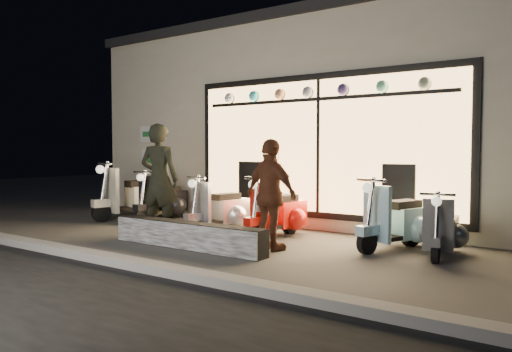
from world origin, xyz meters
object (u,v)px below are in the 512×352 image
Objects in this scene: man at (159,179)px; scooter_red at (281,213)px; woman at (271,195)px; scooter_silver at (224,210)px; graffiti_barrier at (187,235)px.

scooter_red is at bearing -164.23° from man.
scooter_silver is at bearing -17.61° from woman.
man is at bearing 12.00° from woman.
graffiti_barrier is 1.68× the size of woman.
scooter_red is at bearing -51.82° from woman.
woman reaches higher than scooter_silver.
scooter_red is at bearing 71.89° from graffiti_barrier.
man reaches higher than woman.
scooter_silver is 2.00m from woman.
woman reaches higher than scooter_red.
graffiti_barrier is at bearing 41.01° from woman.
scooter_silver is at bearing -165.41° from scooter_red.
woman is at bearing 28.01° from graffiti_barrier.
scooter_silver is (-0.56, 1.59, 0.19)m from graffiti_barrier.
scooter_red is 0.85× the size of woman.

